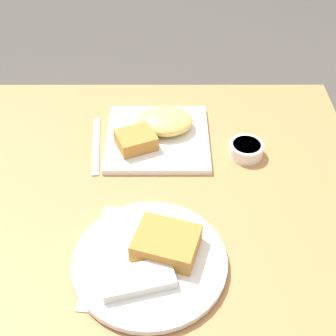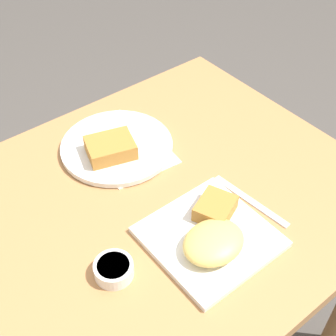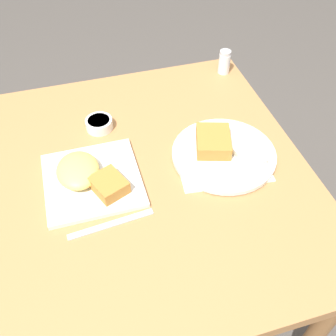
{
  "view_description": "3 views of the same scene",
  "coord_description": "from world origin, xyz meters",
  "px_view_note": "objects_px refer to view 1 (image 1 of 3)",
  "views": [
    {
      "loc": [
        -0.03,
        0.73,
        1.46
      ],
      "look_at": [
        -0.03,
        -0.02,
        0.78
      ],
      "focal_mm": 50.0,
      "sensor_mm": 36.0,
      "label": 1
    },
    {
      "loc": [
        -0.47,
        -0.6,
        1.54
      ],
      "look_at": [
        0.02,
        0.02,
        0.79
      ],
      "focal_mm": 50.0,
      "sensor_mm": 36.0,
      "label": 2
    },
    {
      "loc": [
        0.71,
        -0.17,
        1.52
      ],
      "look_at": [
        0.02,
        0.03,
        0.75
      ],
      "focal_mm": 42.0,
      "sensor_mm": 36.0,
      "label": 3
    }
  ],
  "objects_px": {
    "plate_square_near": "(158,132)",
    "plate_oval_far": "(154,258)",
    "butter_knife": "(96,145)",
    "sauce_ramekin": "(246,149)"
  },
  "relations": [
    {
      "from": "plate_square_near",
      "to": "plate_oval_far",
      "type": "xyz_separation_m",
      "value": [
        0.0,
        0.37,
        -0.0
      ]
    },
    {
      "from": "plate_oval_far",
      "to": "butter_knife",
      "type": "distance_m",
      "value": 0.38
    },
    {
      "from": "plate_square_near",
      "to": "sauce_ramekin",
      "type": "bearing_deg",
      "value": 163.88
    },
    {
      "from": "plate_oval_far",
      "to": "sauce_ramekin",
      "type": "height_order",
      "value": "plate_oval_far"
    },
    {
      "from": "sauce_ramekin",
      "to": "plate_square_near",
      "type": "bearing_deg",
      "value": -16.12
    },
    {
      "from": "plate_square_near",
      "to": "plate_oval_far",
      "type": "height_order",
      "value": "plate_square_near"
    },
    {
      "from": "plate_oval_far",
      "to": "plate_square_near",
      "type": "bearing_deg",
      "value": -90.29
    },
    {
      "from": "plate_square_near",
      "to": "plate_oval_far",
      "type": "relative_size",
      "value": 0.86
    },
    {
      "from": "plate_oval_far",
      "to": "butter_knife",
      "type": "xyz_separation_m",
      "value": [
        0.15,
        -0.35,
        -0.02
      ]
    },
    {
      "from": "plate_square_near",
      "to": "plate_oval_far",
      "type": "distance_m",
      "value": 0.37
    }
  ]
}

